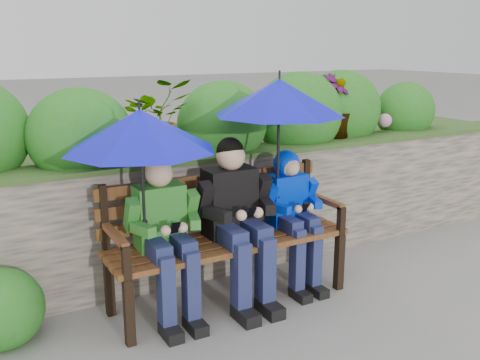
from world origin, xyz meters
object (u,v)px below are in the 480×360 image
boy_left (165,230)px  boy_middle (237,214)px  boy_right (292,206)px  umbrella_right (279,97)px  umbrella_left (140,130)px  park_bench (225,229)px

boy_left → boy_middle: (0.56, -0.01, 0.03)m
boy_right → umbrella_right: bearing=173.7°
boy_right → boy_middle: bearing=-176.9°
boy_left → boy_middle: bearing=-0.9°
boy_middle → umbrella_left: umbrella_left is taller
boy_right → umbrella_left: size_ratio=1.08×
umbrella_right → park_bench: bearing=172.8°
boy_right → umbrella_right: 0.86m
park_bench → umbrella_left: (-0.65, -0.08, 0.81)m
boy_left → boy_right: boy_left is taller
park_bench → umbrella_left: bearing=-172.8°
umbrella_right → umbrella_left: bearing=-178.5°
boy_left → boy_right: 1.07m
park_bench → boy_right: bearing=-7.0°
boy_left → boy_middle: 0.56m
park_bench → boy_left: (-0.50, -0.09, 0.11)m
boy_middle → umbrella_left: bearing=178.8°
park_bench → umbrella_right: size_ratio=1.87×
boy_middle → boy_left: bearing=179.1°
park_bench → boy_left: boy_left is taller
boy_left → umbrella_left: 0.72m
park_bench → boy_left: size_ratio=1.57×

